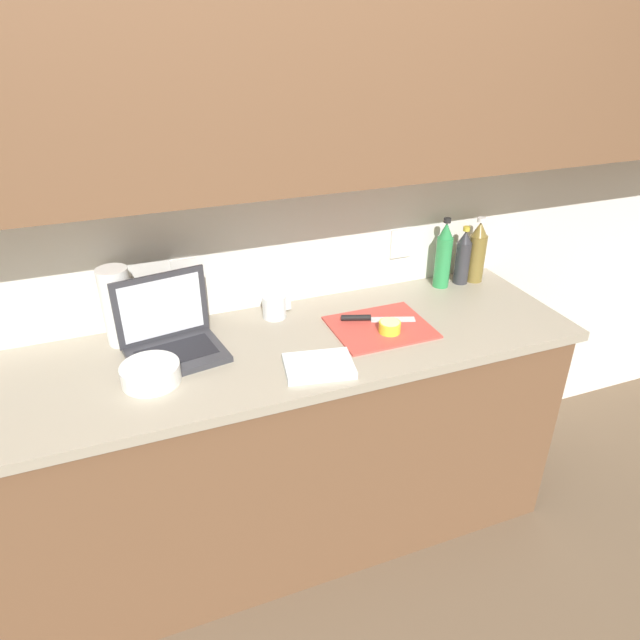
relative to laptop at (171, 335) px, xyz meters
name	(u,v)px	position (x,y,z in m)	size (l,w,h in m)	color
ground_plane	(275,533)	(0.30, -0.10, -0.97)	(12.00, 12.00, 0.00)	brown
wall_back	(235,139)	(0.30, 0.14, 0.59)	(5.20, 0.38, 2.60)	white
counter_unit	(265,449)	(0.28, -0.10, -0.50)	(2.24, 0.62, 0.90)	brown
laptop	(171,335)	(0.00, 0.00, 0.00)	(0.35, 0.29, 0.26)	#333338
cutting_board	(380,327)	(0.73, -0.11, -0.06)	(0.35, 0.29, 0.01)	#D1473D
knife	(365,318)	(0.70, -0.05, -0.04)	(0.27, 0.12, 0.02)	silver
lemon_half_cut	(390,327)	(0.74, -0.16, -0.03)	(0.08, 0.08, 0.04)	yellow
bottle_green_soda	(443,256)	(1.13, 0.12, 0.07)	(0.07, 0.07, 0.30)	#2D934C
bottle_oil_tall	(463,258)	(1.22, 0.12, 0.05)	(0.06, 0.06, 0.25)	#333338
bottle_water_clear	(477,252)	(1.29, 0.12, 0.07)	(0.07, 0.07, 0.28)	olive
measuring_cup	(274,307)	(0.40, 0.11, -0.02)	(0.11, 0.09, 0.09)	silver
bowl_white	(151,373)	(-0.09, -0.16, -0.03)	(0.18, 0.18, 0.06)	white
paper_towel_roll	(118,306)	(-0.15, 0.13, 0.08)	(0.10, 0.10, 0.28)	white
dish_towel	(319,366)	(0.42, -0.28, -0.05)	(0.22, 0.16, 0.02)	white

